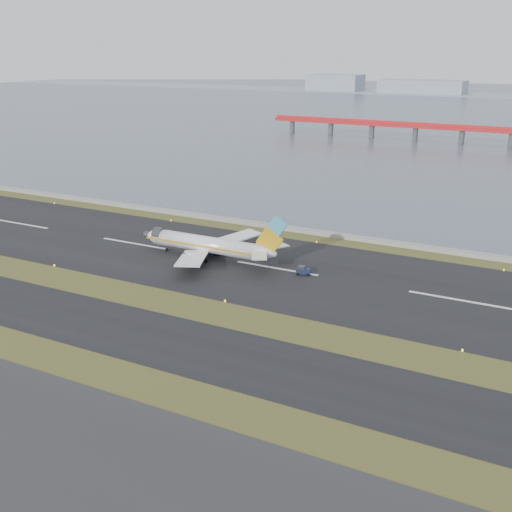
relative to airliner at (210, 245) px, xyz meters
The scene contains 7 objects.
ground 33.37m from the airliner, 59.78° to the right, with size 1000.00×1000.00×0.00m, color #3A491A.
taxiway_strip 44.10m from the airliner, 67.67° to the right, with size 1000.00×18.00×0.10m, color black.
runway_strip 17.10m from the airliner, ahead, with size 1000.00×45.00×0.10m, color black.
seawall 35.62m from the airliner, 61.93° to the left, with size 1000.00×2.50×1.00m, color gray.
red_pier 224.38m from the airliner, 80.58° to the left, with size 260.00×5.00×10.20m.
airliner is the anchor object (origin of this frame).
pushback_tug 23.66m from the airliner, ahead, with size 3.46×2.57×1.98m.
Camera 1 is at (60.18, -91.44, 47.11)m, focal length 45.00 mm.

